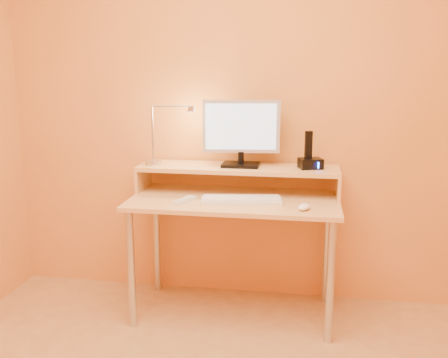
% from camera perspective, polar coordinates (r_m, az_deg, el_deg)
% --- Properties ---
extents(wall_back, '(3.00, 0.04, 2.50)m').
position_cam_1_polar(wall_back, '(3.16, 2.04, 8.65)').
color(wall_back, '#E88B48').
rests_on(wall_back, floor).
extents(desk_leg_fl, '(0.04, 0.04, 0.69)m').
position_cam_1_polar(desk_leg_fl, '(2.94, -10.39, -9.97)').
color(desk_leg_fl, '#BBBBBB').
rests_on(desk_leg_fl, floor).
extents(desk_leg_fr, '(0.04, 0.04, 0.69)m').
position_cam_1_polar(desk_leg_fr, '(2.79, 11.86, -11.32)').
color(desk_leg_fr, '#BBBBBB').
rests_on(desk_leg_fr, floor).
extents(desk_leg_bl, '(0.04, 0.04, 0.69)m').
position_cam_1_polar(desk_leg_bl, '(3.39, -7.57, -6.81)').
color(desk_leg_bl, '#BBBBBB').
rests_on(desk_leg_bl, floor).
extents(desk_leg_br, '(0.04, 0.04, 0.69)m').
position_cam_1_polar(desk_leg_br, '(3.26, 11.49, -7.77)').
color(desk_leg_br, '#BBBBBB').
rests_on(desk_leg_br, floor).
extents(desk_lower, '(1.20, 0.60, 0.02)m').
position_cam_1_polar(desk_lower, '(2.93, 1.17, -2.42)').
color(desk_lower, tan).
rests_on(desk_lower, floor).
extents(shelf_riser_left, '(0.02, 0.30, 0.14)m').
position_cam_1_polar(shelf_riser_left, '(3.19, -9.02, 0.13)').
color(shelf_riser_left, tan).
rests_on(shelf_riser_left, desk_lower).
extents(shelf_riser_right, '(0.02, 0.30, 0.14)m').
position_cam_1_polar(shelf_riser_right, '(3.04, 12.69, -0.64)').
color(shelf_riser_right, tan).
rests_on(shelf_riser_right, desk_lower).
extents(desk_shelf, '(1.20, 0.30, 0.02)m').
position_cam_1_polar(desk_shelf, '(3.04, 1.58, 1.22)').
color(desk_shelf, tan).
rests_on(desk_shelf, desk_lower).
extents(monitor_foot, '(0.22, 0.16, 0.02)m').
position_cam_1_polar(monitor_foot, '(3.03, 1.90, 1.61)').
color(monitor_foot, black).
rests_on(monitor_foot, desk_shelf).
extents(monitor_neck, '(0.04, 0.04, 0.07)m').
position_cam_1_polar(monitor_neck, '(3.03, 1.91, 2.43)').
color(monitor_neck, black).
rests_on(monitor_neck, monitor_foot).
extents(monitor_panel, '(0.46, 0.09, 0.31)m').
position_cam_1_polar(monitor_panel, '(3.01, 1.96, 5.93)').
color(monitor_panel, '#B0B0BA').
rests_on(monitor_panel, monitor_neck).
extents(monitor_back, '(0.41, 0.06, 0.26)m').
position_cam_1_polar(monitor_back, '(3.03, 2.01, 5.98)').
color(monitor_back, black).
rests_on(monitor_back, monitor_panel).
extents(monitor_screen, '(0.41, 0.05, 0.27)m').
position_cam_1_polar(monitor_screen, '(2.99, 1.91, 5.89)').
color(monitor_screen, '#B5DBFC').
rests_on(monitor_screen, monitor_panel).
extents(lamp_base, '(0.10, 0.10, 0.02)m').
position_cam_1_polar(lamp_base, '(3.11, -7.92, 1.85)').
color(lamp_base, '#BBBBBB').
rests_on(lamp_base, desk_shelf).
extents(lamp_post, '(0.01, 0.01, 0.33)m').
position_cam_1_polar(lamp_post, '(3.09, -8.02, 5.09)').
color(lamp_post, '#BBBBBB').
rests_on(lamp_post, lamp_base).
extents(lamp_arm, '(0.24, 0.01, 0.01)m').
position_cam_1_polar(lamp_arm, '(3.04, -5.93, 8.15)').
color(lamp_arm, '#BBBBBB').
rests_on(lamp_arm, lamp_post).
extents(lamp_head, '(0.04, 0.04, 0.03)m').
position_cam_1_polar(lamp_head, '(3.01, -3.70, 7.87)').
color(lamp_head, '#BBBBBB').
rests_on(lamp_head, lamp_arm).
extents(lamp_bulb, '(0.03, 0.03, 0.00)m').
position_cam_1_polar(lamp_bulb, '(3.01, -3.69, 7.56)').
color(lamp_bulb, '#FFEAC6').
rests_on(lamp_bulb, lamp_head).
extents(phone_dock, '(0.16, 0.14, 0.06)m').
position_cam_1_polar(phone_dock, '(3.01, 9.69, 1.74)').
color(phone_dock, black).
rests_on(phone_dock, desk_shelf).
extents(phone_handset, '(0.05, 0.04, 0.16)m').
position_cam_1_polar(phone_handset, '(2.99, 9.48, 3.82)').
color(phone_handset, black).
rests_on(phone_handset, phone_dock).
extents(phone_led, '(0.01, 0.00, 0.04)m').
position_cam_1_polar(phone_led, '(2.96, 10.57, 1.53)').
color(phone_led, '#2C75FF').
rests_on(phone_led, phone_dock).
extents(keyboard, '(0.46, 0.20, 0.02)m').
position_cam_1_polar(keyboard, '(2.84, 1.98, -2.43)').
color(keyboard, silver).
rests_on(keyboard, desk_lower).
extents(mouse, '(0.09, 0.11, 0.03)m').
position_cam_1_polar(mouse, '(2.72, 8.98, -3.10)').
color(mouse, white).
rests_on(mouse, desk_lower).
extents(remote_control, '(0.11, 0.17, 0.02)m').
position_cam_1_polar(remote_control, '(2.85, -4.42, -2.44)').
color(remote_control, silver).
rests_on(remote_control, desk_lower).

